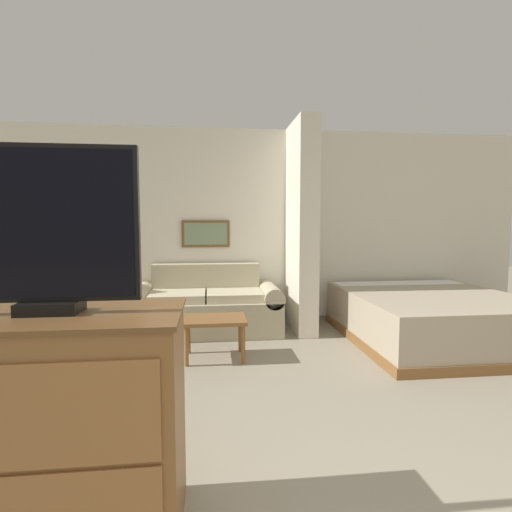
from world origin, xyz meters
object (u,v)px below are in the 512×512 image
at_px(coffee_table, 215,324).
at_px(table_lamp, 118,265).
at_px(tv_dresser, 56,428).
at_px(tv, 47,231).
at_px(bed, 430,316).
at_px(couch, 206,307).

relative_size(coffee_table, table_lamp, 1.51).
bearing_deg(tv_dresser, tv, 90.00).
bearing_deg(bed, table_lamp, 169.91).
bearing_deg(bed, tv_dresser, -141.35).
height_order(coffee_table, table_lamp, table_lamp).
relative_size(coffee_table, bed, 0.29).
height_order(couch, tv_dresser, tv_dresser).
relative_size(table_lamp, bed, 0.19).
relative_size(coffee_table, tv, 0.85).
xyz_separation_m(couch, coffee_table, (0.09, -1.00, 0.05)).
bearing_deg(tv_dresser, bed, 38.65).
bearing_deg(tv, tv_dresser, -90.00).
xyz_separation_m(table_lamp, tv, (0.44, -3.19, 0.48)).
height_order(coffee_table, bed, bed).
xyz_separation_m(table_lamp, bed, (3.62, -0.64, -0.57)).
bearing_deg(tv, table_lamp, 97.79).
bearing_deg(table_lamp, tv, -82.21).
bearing_deg(coffee_table, tv, -107.54).
distance_m(couch, coffee_table, 1.01).
bearing_deg(coffee_table, tv_dresser, -107.53).
distance_m(coffee_table, bed, 2.51).
height_order(coffee_table, tv, tv).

